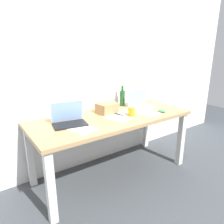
# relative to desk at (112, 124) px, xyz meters

# --- Properties ---
(ground_plane) EXTENTS (8.00, 8.00, 0.00)m
(ground_plane) POSITION_rel_desk_xyz_m (0.00, 0.00, -0.65)
(ground_plane) COLOR #42474C
(back_wall) EXTENTS (5.20, 0.08, 2.60)m
(back_wall) POSITION_rel_desk_xyz_m (0.00, 0.44, 0.65)
(back_wall) COLOR white
(back_wall) RESTS_ON ground
(desk) EXTENTS (1.85, 0.77, 0.74)m
(desk) POSITION_rel_desk_xyz_m (0.00, 0.00, 0.00)
(desk) COLOR tan
(desk) RESTS_ON ground
(laptop_left) EXTENTS (0.36, 0.27, 0.23)m
(laptop_left) POSITION_rel_desk_xyz_m (-0.51, 0.04, 0.14)
(laptop_left) COLOR black
(laptop_left) RESTS_ON desk
(laptop_right) EXTENTS (0.30, 0.23, 0.21)m
(laptop_right) POSITION_rel_desk_xyz_m (0.51, 0.10, 0.14)
(laptop_right) COLOR silver
(laptop_right) RESTS_ON desk
(beer_bottle) EXTENTS (0.07, 0.07, 0.28)m
(beer_bottle) POSITION_rel_desk_xyz_m (0.37, 0.29, 0.20)
(beer_bottle) COLOR #1E5123
(beer_bottle) RESTS_ON desk
(computer_mouse) EXTENTS (0.07, 0.11, 0.03)m
(computer_mouse) POSITION_rel_desk_xyz_m (0.58, -0.22, 0.11)
(computer_mouse) COLOR #4C9E56
(computer_mouse) RESTS_ON desk
(cardboard_box) EXTENTS (0.24, 0.21, 0.12)m
(cardboard_box) POSITION_rel_desk_xyz_m (0.02, 0.13, 0.15)
(cardboard_box) COLOR tan
(cardboard_box) RESTS_ON desk
(coffee_mug) EXTENTS (0.08, 0.08, 0.09)m
(coffee_mug) POSITION_rel_desk_xyz_m (0.20, -0.11, 0.14)
(coffee_mug) COLOR gold
(coffee_mug) RESTS_ON desk
(paper_sheet_front_left) EXTENTS (0.28, 0.34, 0.00)m
(paper_sheet_front_left) POSITION_rel_desk_xyz_m (-0.47, -0.14, 0.09)
(paper_sheet_front_left) COLOR white
(paper_sheet_front_left) RESTS_ON desk
(paper_sheet_center) EXTENTS (0.26, 0.33, 0.00)m
(paper_sheet_center) POSITION_rel_desk_xyz_m (0.02, -0.08, 0.09)
(paper_sheet_center) COLOR white
(paper_sheet_center) RESTS_ON desk
(paper_sheet_front_right) EXTENTS (0.24, 0.31, 0.00)m
(paper_sheet_front_right) POSITION_rel_desk_xyz_m (0.43, -0.13, 0.09)
(paper_sheet_front_right) COLOR white
(paper_sheet_front_right) RESTS_ON desk
(paper_sheet_near_back) EXTENTS (0.30, 0.35, 0.00)m
(paper_sheet_near_back) POSITION_rel_desk_xyz_m (0.15, 0.11, 0.09)
(paper_sheet_near_back) COLOR white
(paper_sheet_near_back) RESTS_ON desk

